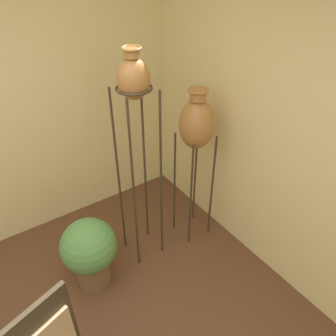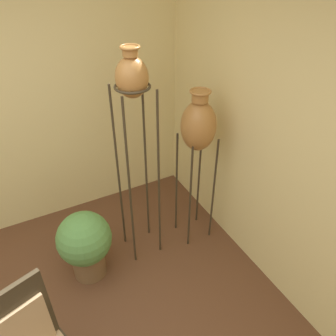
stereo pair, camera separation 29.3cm
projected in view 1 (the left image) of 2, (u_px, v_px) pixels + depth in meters
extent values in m
cube|color=beige|center=(334.00, 158.00, 2.23)|extent=(0.06, 8.10, 2.70)
cylinder|color=#382D1E|center=(134.00, 195.00, 2.70)|extent=(0.02, 0.02, 1.69)
cylinder|color=#382D1E|center=(161.00, 184.00, 2.82)|extent=(0.02, 0.02, 1.69)
cylinder|color=#382D1E|center=(119.00, 179.00, 2.88)|extent=(0.02, 0.02, 1.69)
cylinder|color=#382D1E|center=(145.00, 169.00, 3.01)|extent=(0.02, 0.02, 1.69)
torus|color=#382D1E|center=(134.00, 88.00, 2.37)|extent=(0.28, 0.28, 0.02)
ellipsoid|color=#A87038|center=(133.00, 79.00, 2.33)|extent=(0.24, 0.24, 0.30)
cylinder|color=#A87038|center=(132.00, 53.00, 2.23)|extent=(0.11, 0.11, 0.06)
torus|color=#A87038|center=(132.00, 48.00, 2.21)|extent=(0.15, 0.15, 0.02)
cylinder|color=#382D1E|center=(191.00, 199.00, 3.07)|extent=(0.02, 0.02, 1.16)
cylinder|color=#382D1E|center=(212.00, 189.00, 3.19)|extent=(0.02, 0.02, 1.16)
cylinder|color=#382D1E|center=(175.00, 185.00, 3.24)|extent=(0.02, 0.02, 1.16)
cylinder|color=#382D1E|center=(195.00, 176.00, 3.37)|extent=(0.02, 0.02, 1.16)
torus|color=#382D1E|center=(196.00, 135.00, 2.89)|extent=(0.27, 0.27, 0.02)
ellipsoid|color=#A87038|center=(196.00, 124.00, 2.83)|extent=(0.31, 0.31, 0.45)
cylinder|color=#A87038|center=(198.00, 95.00, 2.68)|extent=(0.14, 0.14, 0.08)
torus|color=#A87038|center=(198.00, 90.00, 2.65)|extent=(0.18, 0.18, 0.02)
cylinder|color=brown|center=(93.00, 270.00, 2.94)|extent=(0.30, 0.30, 0.26)
torus|color=brown|center=(92.00, 260.00, 2.87)|extent=(0.33, 0.33, 0.02)
sphere|color=#568E47|center=(89.00, 246.00, 2.77)|extent=(0.48, 0.48, 0.48)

